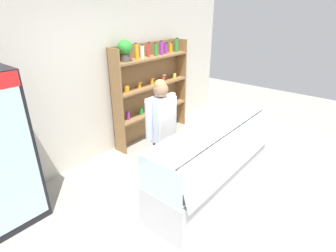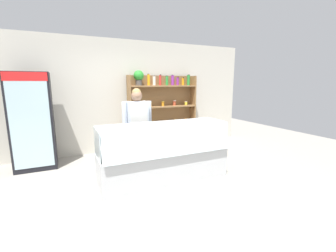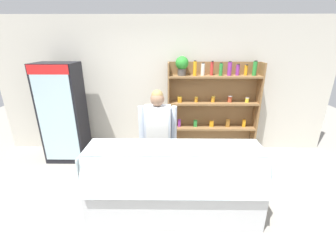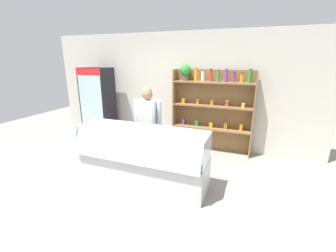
{
  "view_description": "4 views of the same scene",
  "coord_description": "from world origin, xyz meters",
  "px_view_note": "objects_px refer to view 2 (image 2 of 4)",
  "views": [
    {
      "loc": [
        -2.61,
        -1.45,
        2.44
      ],
      "look_at": [
        0.01,
        0.75,
        0.9
      ],
      "focal_mm": 28.0,
      "sensor_mm": 36.0,
      "label": 1
    },
    {
      "loc": [
        -1.33,
        -3.34,
        1.68
      ],
      "look_at": [
        0.41,
        0.44,
        0.88
      ],
      "focal_mm": 24.0,
      "sensor_mm": 36.0,
      "label": 2
    },
    {
      "loc": [
        0.12,
        -2.4,
        2.25
      ],
      "look_at": [
        0.08,
        0.64,
        1.09
      ],
      "focal_mm": 24.0,
      "sensor_mm": 36.0,
      "label": 3
    },
    {
      "loc": [
        1.85,
        -3.02,
        2.11
      ],
      "look_at": [
        0.46,
        0.54,
        0.95
      ],
      "focal_mm": 24.0,
      "sensor_mm": 36.0,
      "label": 4
    }
  ],
  "objects_px": {
    "shelving_unit": "(160,106)",
    "shop_clerk": "(137,122)",
    "deli_display_case": "(164,163)",
    "drinks_fridge": "(32,122)"
  },
  "relations": [
    {
      "from": "shelving_unit",
      "to": "shop_clerk",
      "type": "bearing_deg",
      "value": -129.66
    },
    {
      "from": "deli_display_case",
      "to": "shop_clerk",
      "type": "xyz_separation_m",
      "value": [
        -0.24,
        0.73,
        0.61
      ]
    },
    {
      "from": "drinks_fridge",
      "to": "deli_display_case",
      "type": "relative_size",
      "value": 0.85
    },
    {
      "from": "drinks_fridge",
      "to": "deli_display_case",
      "type": "distance_m",
      "value": 2.7
    },
    {
      "from": "shelving_unit",
      "to": "deli_display_case",
      "type": "height_order",
      "value": "shelving_unit"
    },
    {
      "from": "shelving_unit",
      "to": "deli_display_case",
      "type": "distance_m",
      "value": 2.21
    },
    {
      "from": "shop_clerk",
      "to": "shelving_unit",
      "type": "bearing_deg",
      "value": 50.34
    },
    {
      "from": "deli_display_case",
      "to": "shop_clerk",
      "type": "relative_size",
      "value": 1.41
    },
    {
      "from": "deli_display_case",
      "to": "shop_clerk",
      "type": "distance_m",
      "value": 0.98
    },
    {
      "from": "shelving_unit",
      "to": "deli_display_case",
      "type": "relative_size",
      "value": 0.89
    }
  ]
}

